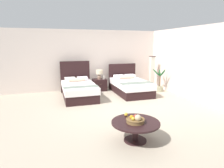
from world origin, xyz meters
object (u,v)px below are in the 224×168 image
Objects in this scene: bed_near_window at (79,89)px; loose_apple at (126,115)px; table_lamp at (99,73)px; floor_lamp_corner at (152,72)px; vase at (104,77)px; potted_palm at (160,85)px; coffee_table at (136,126)px; fruit_bowl at (136,120)px; nightstand at (100,85)px; bed_near_corner at (130,86)px.

loose_apple is at bearing -81.04° from bed_near_window.
floor_lamp_corner is (2.37, -0.31, -0.03)m from table_lamp.
vase is 4.32m from loose_apple.
bed_near_window reaches higher than loose_apple.
potted_palm is at bearing -21.30° from table_lamp.
floor_lamp_corner is (2.86, 4.02, 0.27)m from loose_apple.
coffee_table is (-0.59, -4.62, -0.27)m from vase.
table_lamp is 4.36m from loose_apple.
coffee_table is at bearing -97.25° from vase.
vase is 0.48× the size of fruit_bowl.
floor_lamp_corner reaches higher than coffee_table.
fruit_bowl is 5.24m from floor_lamp_corner.
nightstand is 1.48× the size of fruit_bowl.
loose_apple is 4.46m from potted_palm.
potted_palm is (2.25, -0.88, -0.31)m from vase.
table_lamp reaches higher than coffee_table.
loose_apple is at bearing -130.63° from potted_palm.
nightstand is at bearing 173.02° from floor_lamp_corner.
table_lamp is (1.03, 0.87, 0.45)m from bed_near_window.
potted_palm is (3.45, -0.07, -0.02)m from bed_near_window.
table_lamp is (0.00, 0.02, 0.51)m from nightstand.
floor_lamp_corner is (3.40, 0.56, 0.42)m from bed_near_window.
floor_lamp_corner is at bearing 57.48° from coffee_table.
vase is (-0.90, 0.82, 0.29)m from bed_near_corner.
bed_near_window is at bearing 99.20° from coffee_table.
bed_near_corner is (2.11, -0.01, -0.01)m from bed_near_window.
floor_lamp_corner is (2.78, 4.37, 0.40)m from coffee_table.
bed_near_window is 3.45m from potted_palm.
coffee_table is at bearing -122.52° from floor_lamp_corner.
potted_palm is at bearing -2.71° from bed_near_corner.
bed_near_corner reaches higher than coffee_table.
bed_near_window is 1.41× the size of floor_lamp_corner.
nightstand is at bearing 141.36° from bed_near_corner.
nightstand is at bearing 83.52° from loose_apple.
potted_palm is (2.42, -0.92, 0.04)m from nightstand.
potted_palm is (2.90, 3.39, -0.17)m from loose_apple.
potted_palm is (2.83, 3.73, -0.04)m from coffee_table.
table_lamp is at bearing 140.72° from bed_near_corner.
fruit_bowl is (-0.44, -4.70, 0.23)m from nightstand.
fruit_bowl is (0.59, -3.85, 0.17)m from bed_near_window.
nightstand is 0.38× the size of floor_lamp_corner.
loose_apple is at bearing -125.40° from floor_lamp_corner.
loose_apple is 0.08× the size of potted_palm.
bed_near_corner reaches higher than nightstand.
nightstand is at bearing 84.87° from coffee_table.
nightstand is at bearing 166.70° from vase.
floor_lamp_corner reaches higher than bed_near_window.
table_lamp is at bearing 158.70° from potted_palm.
bed_near_corner is 2.09× the size of coffee_table.
bed_near_corner is 1.42× the size of floor_lamp_corner.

